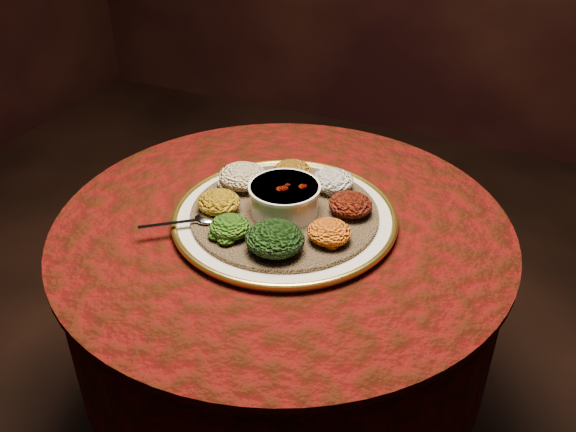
% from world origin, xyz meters
% --- Properties ---
extents(table, '(0.96, 0.96, 0.73)m').
position_xyz_m(table, '(0.00, 0.00, 0.55)').
color(table, black).
rests_on(table, ground).
extents(platter, '(0.59, 0.59, 0.02)m').
position_xyz_m(platter, '(0.00, 0.01, 0.75)').
color(platter, beige).
rests_on(platter, table).
extents(injera, '(0.49, 0.49, 0.01)m').
position_xyz_m(injera, '(0.00, 0.01, 0.76)').
color(injera, olive).
rests_on(injera, platter).
extents(stew_bowl, '(0.15, 0.15, 0.06)m').
position_xyz_m(stew_bowl, '(0.00, 0.01, 0.80)').
color(stew_bowl, silver).
rests_on(stew_bowl, injera).
extents(spoon, '(0.13, 0.10, 0.01)m').
position_xyz_m(spoon, '(-0.14, -0.10, 0.77)').
color(spoon, silver).
rests_on(spoon, injera).
extents(portion_ayib, '(0.09, 0.09, 0.04)m').
position_xyz_m(portion_ayib, '(0.06, 0.13, 0.78)').
color(portion_ayib, silver).
rests_on(portion_ayib, injera).
extents(portion_kitfo, '(0.09, 0.09, 0.04)m').
position_xyz_m(portion_kitfo, '(0.13, 0.05, 0.78)').
color(portion_kitfo, black).
rests_on(portion_kitfo, injera).
extents(portion_tikil, '(0.09, 0.08, 0.04)m').
position_xyz_m(portion_tikil, '(0.12, -0.05, 0.78)').
color(portion_tikil, '#AE700E').
rests_on(portion_tikil, injera).
extents(portion_gomen, '(0.11, 0.11, 0.05)m').
position_xyz_m(portion_gomen, '(0.04, -0.12, 0.79)').
color(portion_gomen, black).
rests_on(portion_gomen, injera).
extents(portion_mixveg, '(0.08, 0.08, 0.04)m').
position_xyz_m(portion_mixveg, '(-0.06, -0.11, 0.78)').
color(portion_mixveg, '#903A09').
rests_on(portion_mixveg, injera).
extents(portion_kik, '(0.09, 0.09, 0.04)m').
position_xyz_m(portion_kik, '(-0.12, -0.05, 0.78)').
color(portion_kik, '#A1720E').
rests_on(portion_kik, injera).
extents(portion_timatim, '(0.11, 0.10, 0.05)m').
position_xyz_m(portion_timatim, '(-0.12, 0.06, 0.79)').
color(portion_timatim, maroon).
rests_on(portion_timatim, injera).
extents(portion_shiro, '(0.08, 0.08, 0.04)m').
position_xyz_m(portion_shiro, '(-0.04, 0.13, 0.78)').
color(portion_shiro, '#875110').
rests_on(portion_shiro, injera).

